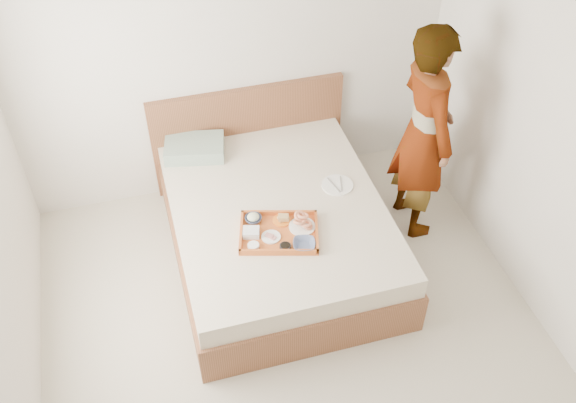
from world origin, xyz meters
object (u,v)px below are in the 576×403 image
(dinner_plate, at_px, (337,185))
(person, at_px, (424,133))
(tray, at_px, (279,232))
(bed, at_px, (278,230))

(dinner_plate, xyz_separation_m, person, (0.67, -0.00, 0.36))
(tray, relative_size, person, 0.31)
(tray, distance_m, person, 1.35)
(bed, bearing_deg, dinner_plate, 10.29)
(dinner_plate, bearing_deg, bed, -169.71)
(person, bearing_deg, bed, 92.54)
(bed, distance_m, person, 1.33)
(bed, height_order, dinner_plate, dinner_plate)
(dinner_plate, distance_m, person, 0.76)
(dinner_plate, height_order, person, person)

